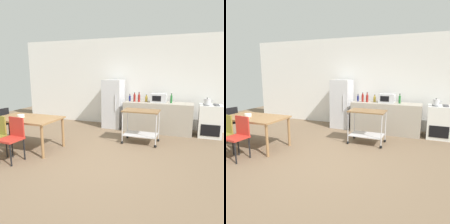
# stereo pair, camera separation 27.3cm
# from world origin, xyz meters

# --- Properties ---
(ground_plane) EXTENTS (12.00, 12.00, 0.00)m
(ground_plane) POSITION_xyz_m (0.00, 0.00, 0.00)
(ground_plane) COLOR brown
(back_wall) EXTENTS (8.40, 0.12, 2.90)m
(back_wall) POSITION_xyz_m (0.00, 3.20, 1.45)
(back_wall) COLOR white
(back_wall) RESTS_ON ground_plane
(kitchen_counter) EXTENTS (2.00, 0.64, 0.90)m
(kitchen_counter) POSITION_xyz_m (0.90, 2.60, 0.45)
(kitchen_counter) COLOR #A89E8E
(kitchen_counter) RESTS_ON ground_plane
(dining_table) EXTENTS (1.50, 0.90, 0.75)m
(dining_table) POSITION_xyz_m (-1.76, 0.11, 0.67)
(dining_table) COLOR olive
(dining_table) RESTS_ON ground_plane
(chair_red) EXTENTS (0.42, 0.42, 0.89)m
(chair_red) POSITION_xyz_m (-1.55, -0.57, 0.52)
(chair_red) COLOR #B72D23
(chair_red) RESTS_ON ground_plane
(chair_black) EXTENTS (0.46, 0.46, 0.89)m
(chair_black) POSITION_xyz_m (-2.77, 0.25, 0.52)
(chair_black) COLOR black
(chair_black) RESTS_ON ground_plane
(stove_oven) EXTENTS (0.60, 0.61, 0.92)m
(stove_oven) POSITION_xyz_m (2.35, 2.62, 0.45)
(stove_oven) COLOR white
(stove_oven) RESTS_ON ground_plane
(refrigerator) EXTENTS (0.60, 0.63, 1.55)m
(refrigerator) POSITION_xyz_m (-0.55, 2.70, 0.78)
(refrigerator) COLOR silver
(refrigerator) RESTS_ON ground_plane
(kitchen_cart) EXTENTS (0.91, 0.57, 0.85)m
(kitchen_cart) POSITION_xyz_m (0.65, 1.43, 0.57)
(kitchen_cart) COLOR brown
(kitchen_cart) RESTS_ON ground_plane
(bottle_wine) EXTENTS (0.06, 0.06, 0.22)m
(bottle_wine) POSITION_xyz_m (0.03, 2.60, 0.99)
(bottle_wine) COLOR navy
(bottle_wine) RESTS_ON kitchen_counter
(bottle_vinegar) EXTENTS (0.07, 0.07, 0.28)m
(bottle_vinegar) POSITION_xyz_m (0.19, 2.57, 1.02)
(bottle_vinegar) COLOR maroon
(bottle_vinegar) RESTS_ON kitchen_counter
(bottle_sparkling_water) EXTENTS (0.07, 0.07, 0.29)m
(bottle_sparkling_water) POSITION_xyz_m (0.33, 2.55, 1.02)
(bottle_sparkling_water) COLOR maroon
(bottle_sparkling_water) RESTS_ON kitchen_counter
(bottle_olive_oil) EXTENTS (0.08, 0.08, 0.21)m
(bottle_olive_oil) POSITION_xyz_m (0.53, 2.67, 0.99)
(bottle_olive_oil) COLOR gold
(bottle_olive_oil) RESTS_ON kitchen_counter
(microwave) EXTENTS (0.46, 0.35, 0.26)m
(microwave) POSITION_xyz_m (0.91, 2.67, 1.03)
(microwave) COLOR silver
(microwave) RESTS_ON kitchen_counter
(bottle_hot_sauce) EXTENTS (0.06, 0.06, 0.28)m
(bottle_hot_sauce) POSITION_xyz_m (1.28, 2.62, 1.02)
(bottle_hot_sauce) COLOR #1E6628
(bottle_hot_sauce) RESTS_ON kitchen_counter
(fruit_bowl) EXTENTS (0.16, 0.16, 0.07)m
(fruit_bowl) POSITION_xyz_m (-1.92, 0.08, 0.78)
(fruit_bowl) COLOR white
(fruit_bowl) RESTS_ON dining_table
(kettle) EXTENTS (0.24, 0.17, 0.19)m
(kettle) POSITION_xyz_m (2.23, 2.52, 1.00)
(kettle) COLOR silver
(kettle) RESTS_ON stove_oven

